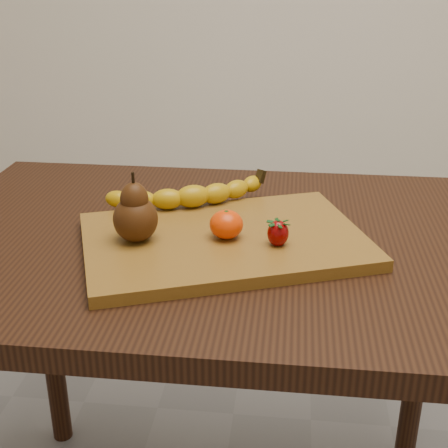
# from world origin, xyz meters

# --- Properties ---
(table) EXTENTS (1.00, 0.70, 0.76)m
(table) POSITION_xyz_m (0.00, 0.00, 0.66)
(table) COLOR black
(table) RESTS_ON ground
(cutting_board) EXTENTS (0.53, 0.44, 0.02)m
(cutting_board) POSITION_xyz_m (0.03, -0.04, 0.77)
(cutting_board) COLOR brown
(cutting_board) RESTS_ON table
(banana) EXTENTS (0.26, 0.17, 0.04)m
(banana) POSITION_xyz_m (-0.04, 0.08, 0.80)
(banana) COLOR #C69B09
(banana) RESTS_ON cutting_board
(pear) EXTENTS (0.08, 0.08, 0.11)m
(pear) POSITION_xyz_m (-0.11, -0.07, 0.84)
(pear) COLOR #40210A
(pear) RESTS_ON cutting_board
(mandarin) EXTENTS (0.06, 0.06, 0.05)m
(mandarin) POSITION_xyz_m (0.03, -0.05, 0.80)
(mandarin) COLOR #F33C02
(mandarin) RESTS_ON cutting_board
(strawberry) EXTENTS (0.04, 0.04, 0.04)m
(strawberry) POSITION_xyz_m (0.12, -0.07, 0.80)
(strawberry) COLOR #7D0304
(strawberry) RESTS_ON cutting_board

